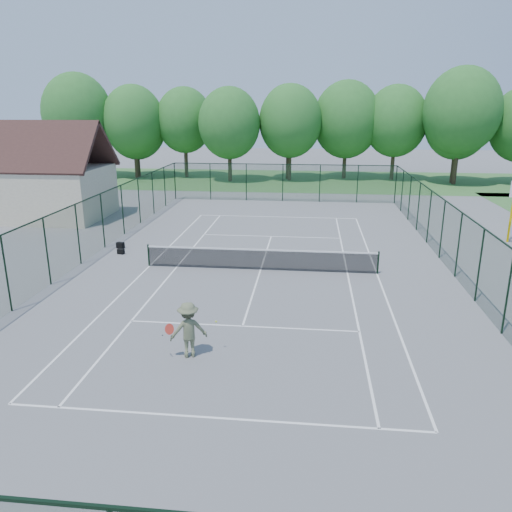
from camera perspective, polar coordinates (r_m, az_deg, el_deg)
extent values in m
plane|color=slate|center=(23.92, 0.52, -1.60)|extent=(140.00, 140.00, 0.00)
cube|color=#407537|center=(53.16, 3.81, 8.65)|extent=(80.00, 16.00, 0.01)
cube|color=white|center=(35.35, 2.46, 4.49)|extent=(10.97, 0.08, 0.01)
cube|color=white|center=(13.29, -4.89, -17.93)|extent=(10.97, 0.08, 0.01)
cube|color=white|center=(30.03, 1.75, 2.26)|extent=(8.23, 0.08, 0.01)
cube|color=white|center=(18.00, -1.54, -8.02)|extent=(8.23, 0.08, 0.01)
cube|color=white|center=(24.03, 13.66, -2.00)|extent=(0.08, 23.77, 0.01)
cube|color=white|center=(25.04, -12.07, -1.12)|extent=(0.08, 23.77, 0.01)
cube|color=white|center=(23.88, 10.40, -1.90)|extent=(0.08, 23.77, 0.01)
cube|color=white|center=(24.65, -9.04, -1.24)|extent=(0.08, 23.77, 0.01)
cube|color=white|center=(23.92, 0.52, -1.59)|extent=(0.08, 12.80, 0.01)
cylinder|color=black|center=(24.88, -12.18, 0.08)|extent=(0.08, 0.08, 1.10)
cylinder|color=black|center=(23.86, 13.78, -0.76)|extent=(0.08, 0.08, 1.10)
cube|color=black|center=(23.77, 0.53, -0.45)|extent=(11.00, 0.02, 0.96)
cube|color=white|center=(23.62, 0.53, 0.70)|extent=(11.00, 0.05, 0.07)
cube|color=#193D23|center=(41.09, 3.08, 8.35)|extent=(18.00, 0.02, 3.00)
cube|color=#193D23|center=(24.33, 22.13, 1.14)|extent=(0.02, 36.00, 3.00)
cube|color=#193D23|center=(25.95, -19.67, 2.33)|extent=(0.02, 36.00, 3.00)
cube|color=black|center=(40.89, 3.11, 10.43)|extent=(18.00, 0.05, 0.05)
cube|color=black|center=(6.86, -16.44, -25.88)|extent=(18.00, 0.05, 0.05)
cube|color=black|center=(24.00, 22.53, 4.59)|extent=(0.05, 36.00, 0.05)
cube|color=black|center=(25.64, -20.00, 5.57)|extent=(0.05, 36.00, 0.05)
cube|color=beige|center=(37.79, -22.88, 6.69)|extent=(8.00, 6.00, 3.50)
cube|color=#422722|center=(38.74, -22.37, 11.83)|extent=(8.60, 3.27, 3.27)
cube|color=#422722|center=(36.13, -24.62, 11.30)|extent=(8.60, 3.27, 3.27)
cylinder|color=#423323|center=(56.09, -13.55, 10.82)|extent=(0.40, 0.40, 4.20)
ellipsoid|color=#32792F|center=(55.84, -13.83, 14.79)|extent=(6.40, 6.40, 7.40)
cylinder|color=#423323|center=(52.91, 3.85, 10.90)|extent=(0.40, 0.40, 4.20)
ellipsoid|color=#32792F|center=(52.65, 3.94, 15.12)|extent=(6.40, 6.40, 7.40)
cylinder|color=#423323|center=(54.74, 21.65, 9.97)|extent=(0.40, 0.40, 4.20)
ellipsoid|color=#32792F|center=(54.49, 22.11, 14.03)|extent=(6.40, 6.40, 7.40)
cylinder|color=#F1C200|center=(31.92, 27.18, 4.49)|extent=(0.12, 0.12, 3.50)
cube|color=black|center=(28.50, -15.24, 1.19)|extent=(0.46, 0.35, 0.33)
cube|color=black|center=(27.38, -15.19, 0.50)|extent=(0.39, 0.28, 0.27)
imported|color=#616749|center=(15.77, -7.71, -8.36)|extent=(1.32, 1.04, 1.80)
sphere|color=#B8D832|center=(15.90, -4.58, -7.49)|extent=(0.07, 0.07, 0.07)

